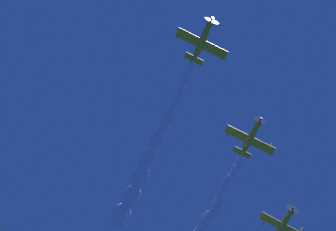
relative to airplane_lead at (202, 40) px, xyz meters
name	(u,v)px	position (x,y,z in m)	size (l,w,h in m)	color
airplane_lead	(202,40)	(0.00, 0.00, 0.00)	(8.64, 8.58, 3.56)	gold
airplane_left_wingman	(251,137)	(20.40, 2.59, -0.86)	(8.79, 8.60, 3.39)	gold
airplane_right_wingman	(283,224)	(40.27, 7.04, -1.56)	(8.70, 8.57, 3.42)	gold
smoke_trail_lead	(141,175)	(16.15, 24.73, 0.67)	(23.37, 34.52, 3.83)	white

